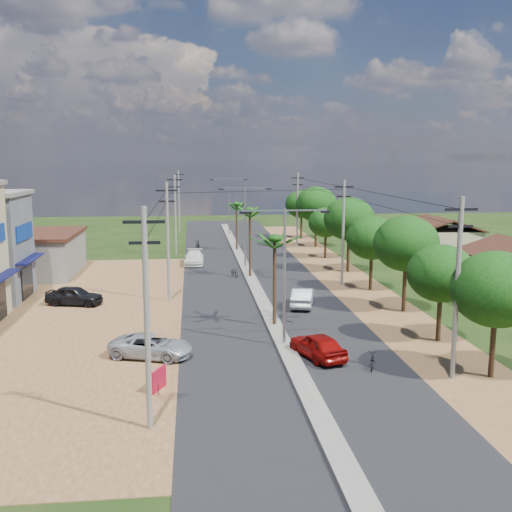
{
  "coord_description": "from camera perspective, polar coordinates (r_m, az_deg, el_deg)",
  "views": [
    {
      "loc": [
        -5.19,
        -33.0,
        10.83
      ],
      "look_at": [
        -0.1,
        14.12,
        3.0
      ],
      "focal_mm": 42.0,
      "sensor_mm": 36.0,
      "label": 1
    }
  ],
  "objects": [
    {
      "name": "palm_median_mid",
      "position": [
        53.49,
        -0.58,
        4.09
      ],
      "size": [
        2.0,
        2.0,
        6.55
      ],
      "color": "black",
      "rests_on": "ground"
    },
    {
      "name": "road",
      "position": [
        49.48,
        0.0,
        -3.24
      ],
      "size": [
        12.0,
        110.0,
        0.04
      ],
      "primitive_type": "cube",
      "color": "black",
      "rests_on": "ground"
    },
    {
      "name": "utility_pole_w_a",
      "position": [
        23.86,
        -10.36,
        -5.52
      ],
      "size": [
        1.6,
        0.24,
        9.0
      ],
      "color": "#605E56",
      "rests_on": "ground"
    },
    {
      "name": "tree_east_b",
      "position": [
        36.67,
        17.23,
        -1.6
      ],
      "size": [
        4.0,
        4.0,
        5.83
      ],
      "color": "black",
      "rests_on": "ground"
    },
    {
      "name": "dirt_lot_west",
      "position": [
        43.53,
        -19.08,
        -5.53
      ],
      "size": [
        18.0,
        46.0,
        0.04
      ],
      "primitive_type": "cube",
      "color": "brown",
      "rests_on": "ground"
    },
    {
      "name": "moto_rider_east",
      "position": [
        31.9,
        10.98,
        -9.88
      ],
      "size": [
        0.98,
        1.62,
        0.8
      ],
      "primitive_type": "imported",
      "rotation": [
        0.0,
        0.0,
        2.82
      ],
      "color": "black",
      "rests_on": "ground"
    },
    {
      "name": "dirt_shoulder_east",
      "position": [
        51.08,
        9.54,
        -2.98
      ],
      "size": [
        5.0,
        90.0,
        0.03
      ],
      "primitive_type": "cube",
      "color": "brown",
      "rests_on": "ground"
    },
    {
      "name": "tree_east_h",
      "position": [
        80.6,
        4.37,
        4.95
      ],
      "size": [
        4.4,
        4.4,
        6.52
      ],
      "color": "black",
      "rests_on": "ground"
    },
    {
      "name": "utility_pole_e_c",
      "position": [
        72.38,
        3.96,
        4.54
      ],
      "size": [
        1.6,
        0.24,
        9.0
      ],
      "color": "#605E56",
      "rests_on": "ground"
    },
    {
      "name": "utility_pole_w_d",
      "position": [
        88.23,
        -7.36,
        5.36
      ],
      "size": [
        1.6,
        0.24,
        9.0
      ],
      "color": "#605E56",
      "rests_on": "ground"
    },
    {
      "name": "tree_east_d",
      "position": [
        49.64,
        10.98,
        1.69
      ],
      "size": [
        4.2,
        4.2,
        6.13
      ],
      "color": "black",
      "rests_on": "ground"
    },
    {
      "name": "ground",
      "position": [
        35.12,
        2.66,
        -8.59
      ],
      "size": [
        160.0,
        160.0,
        0.0
      ],
      "primitive_type": "plane",
      "color": "black",
      "rests_on": "ground"
    },
    {
      "name": "streetlight_near",
      "position": [
        33.95,
        2.72,
        -0.89
      ],
      "size": [
        5.1,
        0.18,
        8.0
      ],
      "color": "gray",
      "rests_on": "ground"
    },
    {
      "name": "car_parked_silver",
      "position": [
        33.49,
        -9.94,
        -8.5
      ],
      "size": [
        4.96,
        3.4,
        1.26
      ],
      "primitive_type": "imported",
      "rotation": [
        0.0,
        0.0,
        1.25
      ],
      "color": "#A2A6AB",
      "rests_on": "ground"
    },
    {
      "name": "streetlight_far",
      "position": [
        83.39,
        -2.6,
        5.21
      ],
      "size": [
        5.1,
        0.18,
        8.0
      ],
      "color": "gray",
      "rests_on": "ground"
    },
    {
      "name": "roadside_sign",
      "position": [
        28.94,
        -9.24,
        -11.56
      ],
      "size": [
        0.64,
        1.25,
        1.1
      ],
      "rotation": [
        0.0,
        0.0,
        -0.44
      ],
      "color": "maroon",
      "rests_on": "ground"
    },
    {
      "name": "tree_east_g",
      "position": [
        72.78,
        5.76,
        4.93
      ],
      "size": [
        5.0,
        5.0,
        7.38
      ],
      "color": "black",
      "rests_on": "ground"
    },
    {
      "name": "low_shed",
      "position": [
        59.82,
        -21.42,
        0.2
      ],
      "size": [
        10.4,
        10.4,
        3.95
      ],
      "color": "#605E56",
      "rests_on": "ground"
    },
    {
      "name": "moto_rider_west_b",
      "position": [
        71.08,
        -5.57,
        1.04
      ],
      "size": [
        0.96,
        1.98,
        1.15
      ],
      "primitive_type": "imported",
      "rotation": [
        0.0,
        0.0,
        -0.23
      ],
      "color": "black",
      "rests_on": "ground"
    },
    {
      "name": "moto_rider_west_a",
      "position": [
        54.68,
        -2.06,
        -1.59
      ],
      "size": [
        0.98,
        1.72,
        0.86
      ],
      "primitive_type": "imported",
      "rotation": [
        0.0,
        0.0,
        0.27
      ],
      "color": "black",
      "rests_on": "ground"
    },
    {
      "name": "utility_pole_e_a",
      "position": [
        30.45,
        18.62,
        -2.62
      ],
      "size": [
        1.6,
        0.24,
        9.0
      ],
      "color": "#605E56",
      "rests_on": "ground"
    },
    {
      "name": "streetlight_mid",
      "position": [
        58.55,
        -1.05,
        3.45
      ],
      "size": [
        5.1,
        0.18,
        8.0
      ],
      "color": "gray",
      "rests_on": "ground"
    },
    {
      "name": "tree_east_a",
      "position": [
        31.39,
        21.92,
        -2.96
      ],
      "size": [
        4.4,
        4.4,
        6.37
      ],
      "color": "black",
      "rests_on": "ground"
    },
    {
      "name": "palm_median_far",
      "position": [
        69.42,
        -1.87,
        4.77
      ],
      "size": [
        2.0,
        2.0,
        5.85
      ],
      "color": "black",
      "rests_on": "ground"
    },
    {
      "name": "utility_pole_w_c",
      "position": [
        67.3,
        -7.71,
        4.12
      ],
      "size": [
        1.6,
        0.24,
        9.0
      ],
      "color": "#605E56",
      "rests_on": "ground"
    },
    {
      "name": "median",
      "position": [
        52.38,
        -0.35,
        -2.45
      ],
      "size": [
        1.0,
        90.0,
        0.18
      ],
      "primitive_type": "cube",
      "color": "#605E56",
      "rests_on": "ground"
    },
    {
      "name": "utility_pole_w_b",
      "position": [
        45.45,
        -8.4,
        1.6
      ],
      "size": [
        1.6,
        0.24,
        9.0
      ],
      "color": "#605E56",
      "rests_on": "ground"
    },
    {
      "name": "tree_east_c",
      "position": [
        43.1,
        14.11,
        1.14
      ],
      "size": [
        4.6,
        4.6,
        6.83
      ],
      "color": "black",
      "rests_on": "ground"
    },
    {
      "name": "car_silver_mid",
      "position": [
        44.01,
        4.47,
        -3.97
      ],
      "size": [
        2.49,
        4.44,
        1.38
      ],
      "primitive_type": "imported",
      "rotation": [
        0.0,
        0.0,
        2.88
      ],
      "color": "#A2A6AB",
      "rests_on": "ground"
    },
    {
      "name": "utility_pole_e_b",
      "position": [
        50.98,
        8.3,
        2.44
      ],
      "size": [
        1.6,
        0.24,
        9.0
      ],
      "color": "#605E56",
      "rests_on": "ground"
    },
    {
      "name": "car_parked_dark",
      "position": [
        46.28,
        -16.92,
        -3.67
      ],
      "size": [
        4.45,
        2.67,
        1.42
      ],
      "primitive_type": "imported",
      "rotation": [
        0.0,
        0.0,
        1.31
      ],
      "color": "black",
      "rests_on": "ground"
    },
    {
      "name": "palm_median_near",
      "position": [
        37.74,
        1.8,
        1.31
      ],
      "size": [
        2.0,
        2.0,
        6.15
      ],
      "color": "black",
      "rests_on": "ground"
    },
    {
      "name": "tree_east_e",
      "position": [
        57.25,
        8.85,
        3.51
      ],
      "size": [
        4.8,
        4.8,
        7.14
      ],
      "color": "black",
      "rests_on": "ground"
    },
    {
      "name": "tree_east_f",
      "position": [
        65.0,
        6.67,
        3.18
      ],
      "size": [
        3.8,
        3.8,
        5.52
      ],
      "color": "black",
      "rests_on": "ground"
    },
    {
      "name": "house_east_far",
      "position": [
        66.92,
        16.93,
        1.73
      ],
      "size": [
        7.6,
        7.5,
        4.6
      ],
      "color": "tan",
      "rests_on": "ground"
    },
    {
      "name": "car_white_far",
      "position": [
        61.29,
        -5.91,
        -0.21
      ],
      "size": [
        2.07,
        4.72,
        1.35
      ],
      "primitive_type": "imported",
      "rotation": [
        0.0,
        0.0,
        -0.04
      ],
      "color": "silver",
      "rests_on": "ground"
    },
    {
      "name": "car_red_near",
      "position": [
        33.04,
        5.88,
        -8.54
      ],
      "size": [
        2.9,
        4.39,
        1.39
      ],
      "primitive_type": "imported",
      "rotation": [
        0.0,
        0.0,
        3.48
      ],
      "color": "maroon",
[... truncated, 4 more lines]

